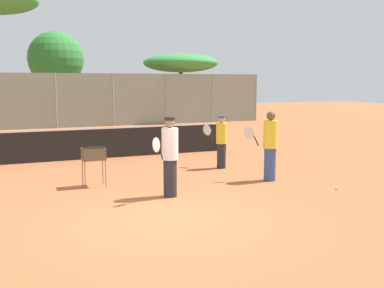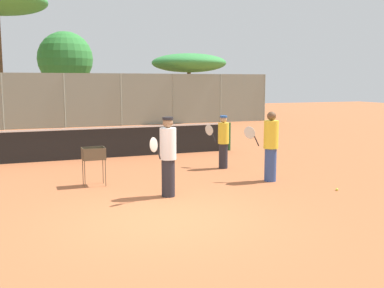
% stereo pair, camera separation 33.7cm
% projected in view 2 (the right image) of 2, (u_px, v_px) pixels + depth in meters
% --- Properties ---
extents(ground_plane, '(80.00, 80.00, 0.00)m').
position_uv_depth(ground_plane, '(164.00, 220.00, 8.54)').
color(ground_plane, '#B26038').
extents(tennis_net, '(10.05, 0.10, 1.07)m').
position_uv_depth(tennis_net, '(98.00, 142.00, 15.30)').
color(tennis_net, '#26592D').
rests_on(tennis_net, ground_plane).
extents(back_fence, '(26.10, 0.08, 3.09)m').
position_uv_depth(back_fence, '(64.00, 101.00, 25.45)').
color(back_fence, gray).
rests_on(back_fence, ground_plane).
extents(tree_0, '(3.67, 3.67, 5.96)m').
position_uv_depth(tree_0, '(65.00, 59.00, 30.24)').
color(tree_0, brown).
rests_on(tree_0, ground_plane).
extents(tree_1, '(4.99, 4.99, 4.47)m').
position_uv_depth(tree_1, '(189.00, 63.00, 29.96)').
color(tree_1, brown).
rests_on(tree_1, ground_plane).
extents(player_white_outfit, '(0.86, 0.57, 1.84)m').
position_uv_depth(player_white_outfit, '(271.00, 146.00, 11.74)').
color(player_white_outfit, '#334C8C').
rests_on(player_white_outfit, ground_plane).
extents(player_red_cap, '(0.79, 0.66, 1.82)m').
position_uv_depth(player_red_cap, '(168.00, 156.00, 10.14)').
color(player_red_cap, '#26262D').
rests_on(player_red_cap, ground_plane).
extents(player_yellow_shirt, '(0.57, 0.77, 1.60)m').
position_uv_depth(player_yellow_shirt, '(223.00, 141.00, 13.51)').
color(player_yellow_shirt, '#26262D').
rests_on(player_yellow_shirt, ground_plane).
extents(ball_cart, '(0.56, 0.41, 0.97)m').
position_uv_depth(ball_cart, '(93.00, 157.00, 11.24)').
color(ball_cart, brown).
rests_on(ball_cart, ground_plane).
extents(tennis_ball_0, '(0.07, 0.07, 0.07)m').
position_uv_depth(tennis_ball_0, '(168.00, 189.00, 10.86)').
color(tennis_ball_0, '#D1E54C').
rests_on(tennis_ball_0, ground_plane).
extents(tennis_ball_1, '(0.07, 0.07, 0.07)m').
position_uv_depth(tennis_ball_1, '(337.00, 189.00, 10.80)').
color(tennis_ball_1, '#D1E54C').
rests_on(tennis_ball_1, ground_plane).
extents(tennis_ball_3, '(0.07, 0.07, 0.07)m').
position_uv_depth(tennis_ball_3, '(168.00, 158.00, 15.16)').
color(tennis_ball_3, '#D1E54C').
rests_on(tennis_ball_3, ground_plane).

